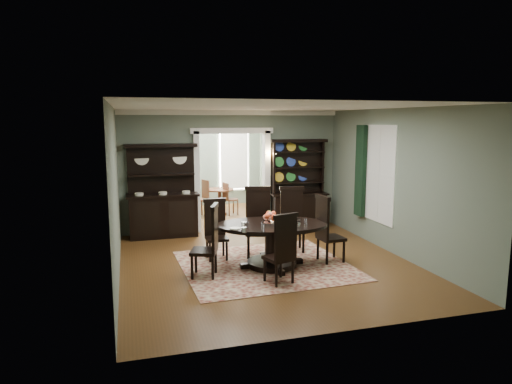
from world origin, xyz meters
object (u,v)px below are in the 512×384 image
sideboard (163,205)px  parlor_table (220,198)px  dining_table (272,237)px  welsh_dresser (298,196)px

sideboard → parlor_table: 2.86m
dining_table → sideboard: 3.41m
dining_table → parlor_table: bearing=99.0°
dining_table → parlor_table: size_ratio=2.81×
parlor_table → sideboard: bearing=-129.6°
sideboard → parlor_table: bearing=50.2°
dining_table → welsh_dresser: (1.65, 2.90, 0.25)m
sideboard → parlor_table: sideboard is taller
dining_table → welsh_dresser: 3.35m
sideboard → parlor_table: size_ratio=2.71×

